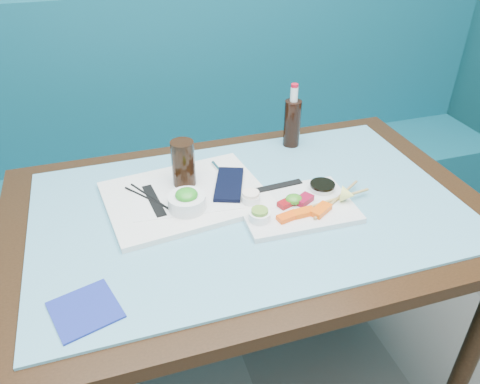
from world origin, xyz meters
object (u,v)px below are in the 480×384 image
object	(u,v)px
cola_bottle_body	(292,123)
blue_napkin	(85,310)
booth_bench	(192,175)
serving_tray	(186,196)
seaweed_bowl	(187,202)
sashimi_plate	(296,207)
cola_glass	(183,163)
dining_table	(248,231)

from	to	relation	value
cola_bottle_body	blue_napkin	size ratio (longest dim) A/B	1.21
blue_napkin	booth_bench	bearing A→B (deg)	67.01
serving_tray	blue_napkin	size ratio (longest dim) A/B	3.33
booth_bench	serving_tray	bearing A→B (deg)	-102.60
serving_tray	seaweed_bowl	xyz separation A→B (m)	(-0.01, -0.07, 0.03)
sashimi_plate	seaweed_bowl	world-z (taller)	seaweed_bowl
sashimi_plate	cola_glass	xyz separation A→B (m)	(-0.28, 0.21, 0.08)
dining_table	serving_tray	size ratio (longest dim) A/B	3.06
dining_table	cola_glass	xyz separation A→B (m)	(-0.16, 0.15, 0.18)
seaweed_bowl	cola_bottle_body	distance (m)	0.54
dining_table	cola_glass	distance (m)	0.28
booth_bench	cola_glass	world-z (taller)	booth_bench
booth_bench	seaweed_bowl	world-z (taller)	booth_bench
dining_table	blue_napkin	distance (m)	0.55
sashimi_plate	cola_bottle_body	xyz separation A→B (m)	(0.14, 0.38, 0.07)
serving_tray	cola_glass	bearing A→B (deg)	72.89
serving_tray	cola_bottle_body	xyz separation A→B (m)	(0.43, 0.22, 0.07)
dining_table	cola_bottle_body	distance (m)	0.45
booth_bench	sashimi_plate	distance (m)	0.99
serving_tray	blue_napkin	distance (m)	0.47
dining_table	seaweed_bowl	distance (m)	0.22
sashimi_plate	cola_bottle_body	bearing A→B (deg)	70.95
seaweed_bowl	blue_napkin	distance (m)	0.41
blue_napkin	seaweed_bowl	bearing A→B (deg)	44.45
cola_bottle_body	booth_bench	bearing A→B (deg)	117.04
cola_glass	serving_tray	bearing A→B (deg)	-100.30
sashimi_plate	serving_tray	size ratio (longest dim) A/B	0.71
serving_tray	seaweed_bowl	bearing A→B (deg)	-104.40
booth_bench	blue_napkin	bearing A→B (deg)	-112.99
serving_tray	cola_bottle_body	world-z (taller)	cola_bottle_body
serving_tray	blue_napkin	bearing A→B (deg)	-136.71
seaweed_bowl	serving_tray	bearing A→B (deg)	82.41
booth_bench	cola_bottle_body	xyz separation A→B (m)	(0.27, -0.52, 0.47)
seaweed_bowl	cola_glass	distance (m)	0.14
sashimi_plate	cola_bottle_body	world-z (taller)	cola_bottle_body
cola_glass	booth_bench	bearing A→B (deg)	77.22
sashimi_plate	booth_bench	bearing A→B (deg)	99.50
blue_napkin	cola_bottle_body	bearing A→B (deg)	38.57
dining_table	sashimi_plate	xyz separation A→B (m)	(0.13, -0.06, 0.10)
booth_bench	serving_tray	distance (m)	0.86
booth_bench	serving_tray	xyz separation A→B (m)	(-0.17, -0.75, 0.39)
cola_glass	cola_bottle_body	bearing A→B (deg)	21.82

